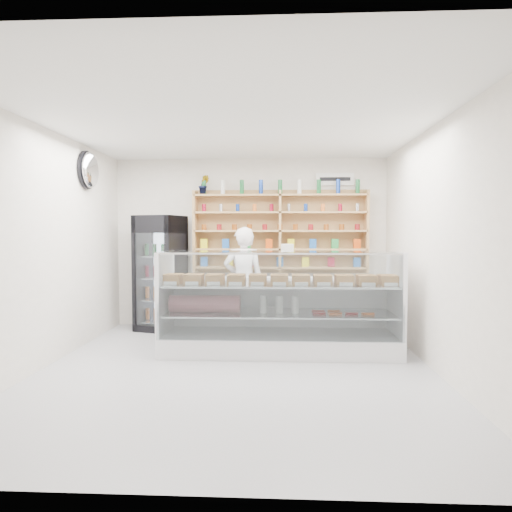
{
  "coord_description": "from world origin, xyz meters",
  "views": [
    {
      "loc": [
        0.47,
        -5.13,
        1.58
      ],
      "look_at": [
        0.18,
        0.9,
        1.26
      ],
      "focal_mm": 32.0,
      "sensor_mm": 36.0,
      "label": 1
    }
  ],
  "objects": [
    {
      "name": "potted_plant",
      "position": [
        -0.75,
        2.34,
        2.35
      ],
      "size": [
        0.2,
        0.18,
        0.32
      ],
      "primitive_type": "imported",
      "rotation": [
        0.0,
        0.0,
        0.23
      ],
      "color": "#1E6626",
      "rests_on": "wall_shelving"
    },
    {
      "name": "drinks_cooler",
      "position": [
        -1.43,
        2.14,
        0.93
      ],
      "size": [
        0.82,
        0.8,
        1.84
      ],
      "rotation": [
        0.0,
        0.0,
        -0.28
      ],
      "color": "black",
      "rests_on": "floor"
    },
    {
      "name": "display_counter",
      "position": [
        0.49,
        0.81,
        0.36
      ],
      "size": [
        3.06,
        0.91,
        1.33
      ],
      "color": "white",
      "rests_on": "floor"
    },
    {
      "name": "wall_shelving",
      "position": [
        0.5,
        2.34,
        1.59
      ],
      "size": [
        2.84,
        0.28,
        1.33
      ],
      "color": "tan",
      "rests_on": "back_wall"
    },
    {
      "name": "shop_worker",
      "position": [
        -0.06,
        1.82,
        0.83
      ],
      "size": [
        0.63,
        0.44,
        1.66
      ],
      "primitive_type": "imported",
      "rotation": [
        0.0,
        0.0,
        3.22
      ],
      "color": "white",
      "rests_on": "floor"
    },
    {
      "name": "security_mirror",
      "position": [
        -2.17,
        1.2,
        2.45
      ],
      "size": [
        0.15,
        0.5,
        0.5
      ],
      "primitive_type": "ellipsoid",
      "color": "silver",
      "rests_on": "left_wall"
    },
    {
      "name": "room",
      "position": [
        0.0,
        0.0,
        1.4
      ],
      "size": [
        5.0,
        5.0,
        5.0
      ],
      "color": "#A8A8AD",
      "rests_on": "ground"
    },
    {
      "name": "wall_sign",
      "position": [
        1.4,
        2.47,
        2.45
      ],
      "size": [
        0.62,
        0.03,
        0.2
      ],
      "primitive_type": "cube",
      "color": "white",
      "rests_on": "back_wall"
    }
  ]
}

